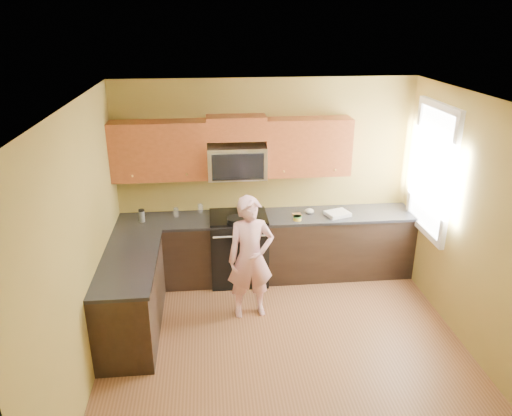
{
  "coord_description": "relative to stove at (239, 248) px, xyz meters",
  "views": [
    {
      "loc": [
        -0.77,
        -4.27,
        3.44
      ],
      "look_at": [
        -0.2,
        1.3,
        1.2
      ],
      "focal_mm": 34.01,
      "sensor_mm": 36.0,
      "label": 1
    }
  ],
  "objects": [
    {
      "name": "ceiling",
      "position": [
        0.4,
        -1.68,
        2.23
      ],
      "size": [
        4.0,
        4.0,
        0.0
      ],
      "primitive_type": "plane",
      "rotation": [
        3.14,
        0.0,
        0.0
      ],
      "color": "white",
      "rests_on": "ground"
    },
    {
      "name": "napkin_a",
      "position": [
        0.17,
        -0.18,
        0.48
      ],
      "size": [
        0.12,
        0.13,
        0.06
      ],
      "primitive_type": "ellipsoid",
      "rotation": [
        0.0,
        0.0,
        0.11
      ],
      "color": "silver",
      "rests_on": "countertop_back"
    },
    {
      "name": "wall_right",
      "position": [
        2.4,
        -1.68,
        0.88
      ],
      "size": [
        0.0,
        4.0,
        4.0
      ],
      "primitive_type": "plane",
      "rotation": [
        1.57,
        0.0,
        -1.57
      ],
      "color": "olive",
      "rests_on": "ground"
    },
    {
      "name": "cabinet_left_run",
      "position": [
        -1.3,
        -1.08,
        -0.03
      ],
      "size": [
        0.6,
        1.6,
        0.88
      ],
      "primitive_type": "cube",
      "color": "black",
      "rests_on": "floor"
    },
    {
      "name": "wall_left",
      "position": [
        -1.6,
        -1.68,
        0.88
      ],
      "size": [
        0.0,
        4.0,
        4.0
      ],
      "primitive_type": "plane",
      "rotation": [
        1.57,
        0.0,
        1.57
      ],
      "color": "olive",
      "rests_on": "ground"
    },
    {
      "name": "stove",
      "position": [
        0.0,
        0.0,
        0.0
      ],
      "size": [
        0.76,
        0.65,
        0.95
      ],
      "primitive_type": null,
      "color": "black",
      "rests_on": "floor"
    },
    {
      "name": "glass_c",
      "position": [
        -0.5,
        0.24,
        0.51
      ],
      "size": [
        0.08,
        0.08,
        0.12
      ],
      "primitive_type": "cylinder",
      "rotation": [
        0.0,
        0.0,
        -0.15
      ],
      "color": "silver",
      "rests_on": "countertop_back"
    },
    {
      "name": "wall_front",
      "position": [
        0.4,
        -3.67,
        0.88
      ],
      "size": [
        4.0,
        0.0,
        4.0
      ],
      "primitive_type": "plane",
      "rotation": [
        -1.57,
        0.0,
        0.0
      ],
      "color": "olive",
      "rests_on": "ground"
    },
    {
      "name": "glass_b",
      "position": [
        -0.83,
        0.13,
        0.51
      ],
      "size": [
        0.09,
        0.09,
        0.12
      ],
      "primitive_type": "cylinder",
      "rotation": [
        0.0,
        0.0,
        0.34
      ],
      "color": "silver",
      "rests_on": "countertop_back"
    },
    {
      "name": "dish_towel",
      "position": [
        1.34,
        -0.06,
        0.47
      ],
      "size": [
        0.36,
        0.32,
        0.05
      ],
      "primitive_type": "cube",
      "rotation": [
        0.0,
        0.0,
        0.32
      ],
      "color": "white",
      "rests_on": "countertop_back"
    },
    {
      "name": "microwave",
      "position": [
        0.0,
        0.12,
        0.97
      ],
      "size": [
        0.76,
        0.4,
        0.42
      ],
      "primitive_type": null,
      "color": "silver",
      "rests_on": "wall_back"
    },
    {
      "name": "countertop_back",
      "position": [
        0.4,
        0.01,
        0.43
      ],
      "size": [
        4.0,
        0.62,
        0.04
      ],
      "primitive_type": "cube",
      "color": "black",
      "rests_on": "cabinet_back_run"
    },
    {
      "name": "frying_pan",
      "position": [
        -0.03,
        -0.21,
        0.47
      ],
      "size": [
        0.33,
        0.5,
        0.06
      ],
      "primitive_type": null,
      "rotation": [
        0.0,
        0.0,
        0.16
      ],
      "color": "black",
      "rests_on": "stove"
    },
    {
      "name": "butter_tub",
      "position": [
        0.77,
        -0.16,
        0.45
      ],
      "size": [
        0.14,
        0.14,
        0.08
      ],
      "primitive_type": null,
      "rotation": [
        0.0,
        0.0,
        -0.34
      ],
      "color": "yellow",
      "rests_on": "countertop_back"
    },
    {
      "name": "travel_mug",
      "position": [
        -1.26,
        -0.01,
        0.44
      ],
      "size": [
        0.08,
        0.08,
        0.17
      ],
      "primitive_type": null,
      "rotation": [
        0.0,
        0.0,
        0.02
      ],
      "color": "silver",
      "rests_on": "countertop_back"
    },
    {
      "name": "window",
      "position": [
        2.38,
        -0.48,
        1.17
      ],
      "size": [
        0.06,
        1.06,
        1.66
      ],
      "primitive_type": null,
      "color": "white",
      "rests_on": "wall_right"
    },
    {
      "name": "wall_back",
      "position": [
        0.4,
        0.32,
        0.88
      ],
      "size": [
        4.0,
        0.0,
        4.0
      ],
      "primitive_type": "plane",
      "rotation": [
        1.57,
        0.0,
        0.0
      ],
      "color": "olive",
      "rests_on": "ground"
    },
    {
      "name": "upper_cab_right",
      "position": [
        0.94,
        0.16,
        0.97
      ],
      "size": [
        1.12,
        0.33,
        0.75
      ],
      "primitive_type": null,
      "color": "brown",
      "rests_on": "wall_back"
    },
    {
      "name": "napkin_b",
      "position": [
        0.97,
        0.05,
        0.48
      ],
      "size": [
        0.14,
        0.15,
        0.07
      ],
      "primitive_type": "ellipsoid",
      "rotation": [
        0.0,
        0.0,
        -0.21
      ],
      "color": "silver",
      "rests_on": "countertop_back"
    },
    {
      "name": "woman",
      "position": [
        0.09,
        -0.87,
        0.29
      ],
      "size": [
        0.59,
        0.42,
        1.53
      ],
      "primitive_type": "imported",
      "rotation": [
        0.0,
        0.0,
        0.11
      ],
      "color": "pink",
      "rests_on": "floor"
    },
    {
      "name": "toast_slice",
      "position": [
        0.8,
        0.0,
        0.45
      ],
      "size": [
        0.12,
        0.12,
        0.01
      ],
      "primitive_type": "cube",
      "rotation": [
        0.0,
        0.0,
        0.13
      ],
      "color": "#B27F47",
      "rests_on": "countertop_back"
    },
    {
      "name": "countertop_left",
      "position": [
        -1.29,
        -1.08,
        0.43
      ],
      "size": [
        0.62,
        1.6,
        0.04
      ],
      "primitive_type": "cube",
      "color": "black",
      "rests_on": "cabinet_left_run"
    },
    {
      "name": "upper_cab_left",
      "position": [
        -0.99,
        0.16,
        0.97
      ],
      "size": [
        1.22,
        0.33,
        0.75
      ],
      "primitive_type": null,
      "color": "brown",
      "rests_on": "wall_back"
    },
    {
      "name": "floor",
      "position": [
        0.4,
        -1.68,
        -0.47
      ],
      "size": [
        4.0,
        4.0,
        0.0
      ],
      "primitive_type": "plane",
      "color": "brown",
      "rests_on": "ground"
    },
    {
      "name": "upper_cab_over_mw",
      "position": [
        0.0,
        0.16,
        1.62
      ],
      "size": [
        0.76,
        0.33,
        0.3
      ],
      "primitive_type": "cube",
      "color": "brown",
      "rests_on": "wall_back"
    },
    {
      "name": "cabinet_back_run",
      "position": [
        0.4,
        0.02,
        -0.03
      ],
      "size": [
        4.0,
        0.6,
        0.88
      ],
      "primitive_type": "cube",
      "color": "black",
      "rests_on": "floor"
    }
  ]
}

